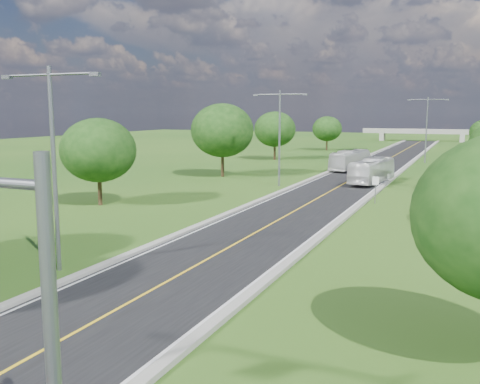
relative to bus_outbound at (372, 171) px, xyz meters
The scene contains 15 objects.
ground 9.67m from the bus_outbound, 106.36° to the left, with size 260.00×260.00×0.00m, color #1E4714.
road 15.47m from the bus_outbound, 100.06° to the left, with size 8.00×150.00×0.06m, color black.
curb_left 16.74m from the bus_outbound, 114.58° to the left, with size 0.50×150.00×0.22m, color gray.
curb_right 15.31m from the bus_outbound, 84.14° to the left, with size 0.50×150.00×0.22m, color gray.
speed_limit_sign 13.08m from the bus_outbound, 78.95° to the right, with size 0.55×0.09×2.40m.
overpass 89.22m from the bus_outbound, 91.73° to the left, with size 30.00×3.00×3.20m.
streetlight_near_left 40.04m from the bus_outbound, 102.62° to the right, with size 5.90×0.25×10.00m.
streetlight_mid_left 11.40m from the bus_outbound, 146.17° to the right, with size 5.90×0.25×10.00m.
streetlight_far_right 27.75m from the bus_outbound, 83.06° to the left, with size 5.90×0.25×10.00m.
tree_lb 29.68m from the bus_outbound, 129.32° to the right, with size 6.30×6.30×7.33m.
tree_lc 18.19m from the bus_outbound, behind, with size 7.56×7.56×8.79m.
tree_ld 30.62m from the bus_outbound, 130.36° to the left, with size 6.72×6.72×7.82m.
tree_le 50.30m from the bus_outbound, 110.02° to the left, with size 5.88×5.88×6.84m.
bus_outbound is the anchor object (origin of this frame).
bus_inbound 13.16m from the bus_outbound, 112.39° to the left, with size 2.23×9.52×2.65m, color silver.
Camera 1 is at (12.65, -8.09, 7.89)m, focal length 40.00 mm.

